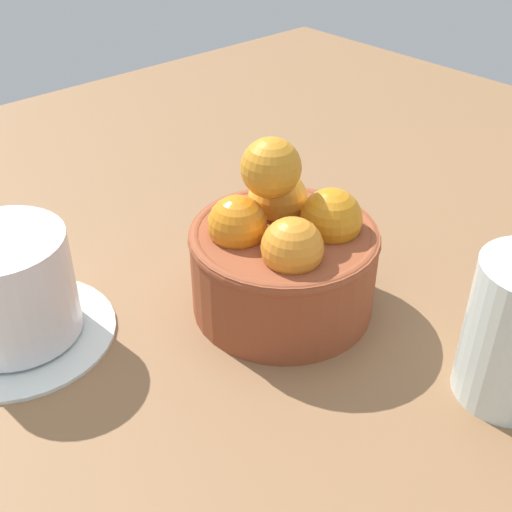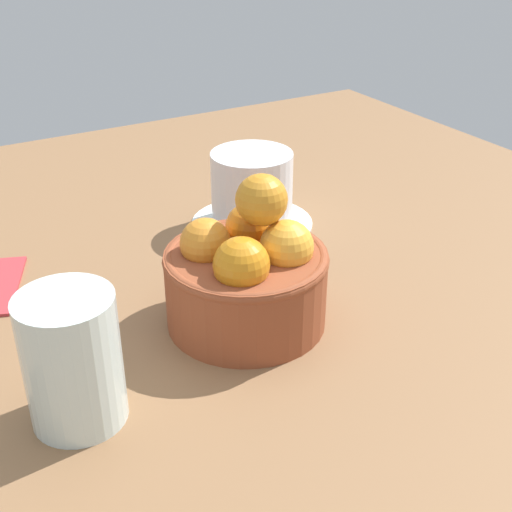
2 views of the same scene
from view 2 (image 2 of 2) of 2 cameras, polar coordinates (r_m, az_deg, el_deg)
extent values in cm
cube|color=brown|center=(60.74, -0.79, -7.05)|extent=(114.41, 107.97, 4.16)
cylinder|color=brown|center=(57.75, -0.83, -2.69)|extent=(13.62, 13.62, 6.66)
torus|color=brown|center=(56.29, -0.85, -0.14)|extent=(13.82, 13.82, 1.00)
sphere|color=gold|center=(55.52, 2.57, 0.78)|extent=(4.49, 4.49, 4.49)
sphere|color=orange|center=(58.70, -0.52, 2.43)|extent=(4.25, 4.25, 4.25)
sphere|color=orange|center=(56.15, -4.25, 1.06)|extent=(4.25, 4.25, 4.25)
sphere|color=orange|center=(52.82, -1.23, -0.75)|extent=(4.50, 4.50, 4.50)
sphere|color=orange|center=(54.79, 0.47, 4.71)|extent=(4.27, 4.27, 4.27)
cylinder|color=white|center=(76.20, -0.34, 2.91)|extent=(13.47, 13.47, 0.60)
cylinder|color=white|center=(74.49, -0.35, 5.79)|extent=(8.87, 8.87, 7.72)
cylinder|color=silver|center=(48.48, -15.07, -8.38)|extent=(6.73, 6.73, 9.88)
camera|label=1|loc=(0.71, -36.18, 22.11)|focal=45.68mm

